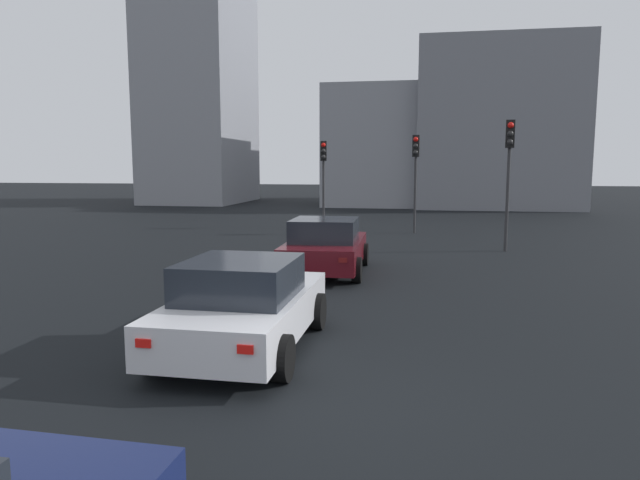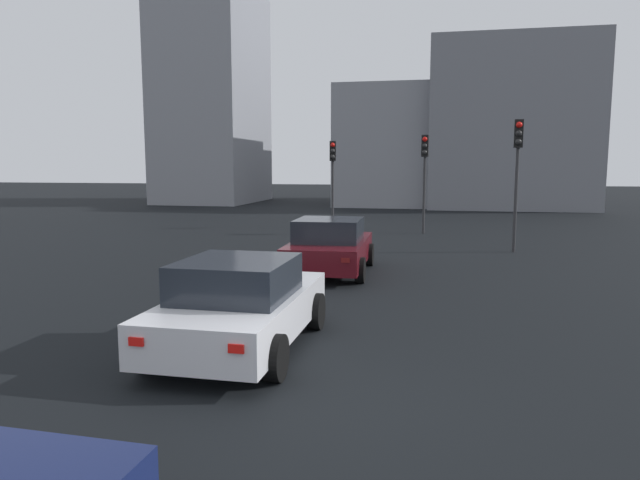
% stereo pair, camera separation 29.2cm
% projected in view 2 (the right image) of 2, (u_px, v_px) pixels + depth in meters
% --- Properties ---
extents(ground_plane, '(160.00, 160.00, 0.20)m').
position_uv_depth(ground_plane, '(334.00, 419.00, 6.67)').
color(ground_plane, black).
extents(car_maroon_right_lead, '(4.11, 2.19, 1.47)m').
position_uv_depth(car_maroon_right_lead, '(330.00, 246.00, 15.18)').
color(car_maroon_right_lead, '#510F16').
rests_on(car_maroon_right_lead, ground_plane).
extents(car_white_right_second, '(4.07, 2.09, 1.44)m').
position_uv_depth(car_white_right_second, '(241.00, 305.00, 8.86)').
color(car_white_right_second, silver).
rests_on(car_white_right_second, ground_plane).
extents(traffic_light_near_left, '(0.32, 0.30, 4.12)m').
position_uv_depth(traffic_light_near_left, '(425.00, 163.00, 23.66)').
color(traffic_light_near_left, '#2D2D30').
rests_on(traffic_light_near_left, ground_plane).
extents(traffic_light_near_right, '(0.32, 0.30, 4.34)m').
position_uv_depth(traffic_light_near_right, '(518.00, 158.00, 18.48)').
color(traffic_light_near_right, '#2D2D30').
rests_on(traffic_light_near_right, ground_plane).
extents(traffic_light_far_left, '(0.33, 0.30, 3.97)m').
position_uv_depth(traffic_light_far_left, '(333.00, 166.00, 26.04)').
color(traffic_light_far_left, '#2D2D30').
rests_on(traffic_light_far_left, ground_plane).
extents(building_facade_left, '(15.23, 10.63, 11.04)m').
position_uv_depth(building_facade_left, '(502.00, 130.00, 42.27)').
color(building_facade_left, slate).
rests_on(building_facade_left, ground_plane).
extents(building_facade_center, '(8.58, 7.58, 8.36)m').
position_uv_depth(building_facade_center, '(392.00, 148.00, 41.76)').
color(building_facade_center, gray).
rests_on(building_facade_center, ground_plane).
extents(building_facade_right, '(9.65, 6.67, 16.39)m').
position_uv_depth(building_facade_right, '(213.00, 97.00, 44.32)').
color(building_facade_right, gray).
rests_on(building_facade_right, ground_plane).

